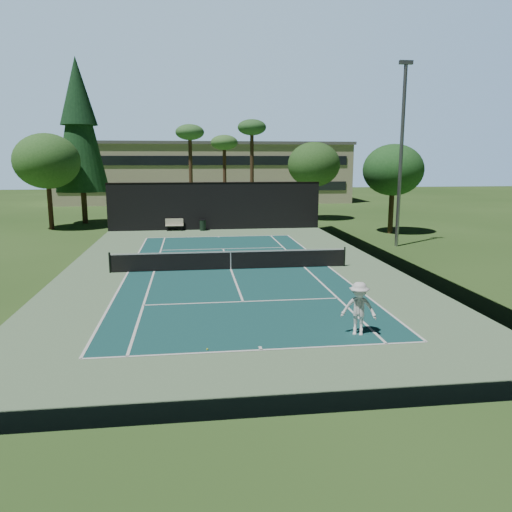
{
  "coord_description": "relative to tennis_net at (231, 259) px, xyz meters",
  "views": [
    {
      "loc": [
        -2.08,
        -26.54,
        5.88
      ],
      "look_at": [
        1.0,
        -3.0,
        1.3
      ],
      "focal_mm": 35.0,
      "sensor_mm": 36.0,
      "label": 1
    }
  ],
  "objects": [
    {
      "name": "court_surface",
      "position": [
        0.0,
        0.0,
        -0.55
      ],
      "size": [
        10.97,
        23.77,
        0.01
      ],
      "primitive_type": "cube",
      "color": "#174A4A",
      "rests_on": "ground"
    },
    {
      "name": "tennis_net",
      "position": [
        0.0,
        0.0,
        0.0
      ],
      "size": [
        12.9,
        0.1,
        1.1
      ],
      "color": "black",
      "rests_on": "ground"
    },
    {
      "name": "ground",
      "position": [
        0.0,
        0.0,
        -0.56
      ],
      "size": [
        160.0,
        160.0,
        0.0
      ],
      "primitive_type": "plane",
      "color": "#2E521E",
      "rests_on": "ground"
    },
    {
      "name": "palm_c",
      "position": [
        4.0,
        23.0,
        8.05
      ],
      "size": [
        2.8,
        2.8,
        9.77
      ],
      "color": "#452F1D",
      "rests_on": "ground"
    },
    {
      "name": "apron_slab",
      "position": [
        0.0,
        0.0,
        -0.55
      ],
      "size": [
        18.0,
        32.0,
        0.01
      ],
      "primitive_type": "cube",
      "color": "#668B61",
      "rests_on": "ground"
    },
    {
      "name": "court_lines",
      "position": [
        0.0,
        0.0,
        -0.54
      ],
      "size": [
        11.07,
        23.87,
        0.01
      ],
      "color": "white",
      "rests_on": "ground"
    },
    {
      "name": "tennis_ball_b",
      "position": [
        -2.69,
        0.64,
        -0.52
      ],
      "size": [
        0.07,
        0.07,
        0.07
      ],
      "primitive_type": "sphere",
      "color": "#BFD630",
      "rests_on": "ground"
    },
    {
      "name": "pine_tree",
      "position": [
        -12.0,
        22.0,
        9.0
      ],
      "size": [
        4.8,
        4.8,
        15.0
      ],
      "color": "#4C3720",
      "rests_on": "ground"
    },
    {
      "name": "tennis_ball_c",
      "position": [
        -1.23,
        2.67,
        -0.52
      ],
      "size": [
        0.07,
        0.07,
        0.07
      ],
      "primitive_type": "sphere",
      "color": "#C7E934",
      "rests_on": "ground"
    },
    {
      "name": "trash_bin",
      "position": [
        -1.11,
        15.49,
        -0.08
      ],
      "size": [
        0.56,
        0.56,
        0.95
      ],
      "color": "black",
      "rests_on": "ground"
    },
    {
      "name": "palm_a",
      "position": [
        -2.0,
        24.0,
        7.63
      ],
      "size": [
        2.8,
        2.8,
        9.32
      ],
      "color": "#48311F",
      "rests_on": "ground"
    },
    {
      "name": "campus_building",
      "position": [
        0.0,
        45.98,
        3.65
      ],
      "size": [
        40.5,
        12.5,
        8.3
      ],
      "color": "#B4AC8C",
      "rests_on": "ground"
    },
    {
      "name": "light_pole",
      "position": [
        12.0,
        6.0,
        5.9
      ],
      "size": [
        0.9,
        0.25,
        12.22
      ],
      "color": "gray",
      "rests_on": "ground"
    },
    {
      "name": "tennis_ball_d",
      "position": [
        -6.62,
        2.12,
        -0.53
      ],
      "size": [
        0.06,
        0.06,
        0.06
      ],
      "primitive_type": "sphere",
      "color": "#CCDD32",
      "rests_on": "ground"
    },
    {
      "name": "player",
      "position": [
        3.49,
        -10.88,
        0.37
      ],
      "size": [
        1.37,
        1.1,
        1.85
      ],
      "primitive_type": "imported",
      "rotation": [
        0.0,
        0.0,
        -0.4
      ],
      "color": "white",
      "rests_on": "ground"
    },
    {
      "name": "decid_tree_c",
      "position": [
        -14.0,
        18.0,
        5.21
      ],
      "size": [
        5.44,
        5.44,
        8.09
      ],
      "color": "#4A2D20",
      "rests_on": "ground"
    },
    {
      "name": "decid_tree_b",
      "position": [
        14.0,
        12.0,
        4.52
      ],
      "size": [
        4.8,
        4.8,
        7.14
      ],
      "color": "#4B3720",
      "rests_on": "ground"
    },
    {
      "name": "palm_b",
      "position": [
        1.5,
        26.0,
        6.8
      ],
      "size": [
        2.8,
        2.8,
        8.42
      ],
      "color": "#472E1E",
      "rests_on": "ground"
    },
    {
      "name": "park_bench",
      "position": [
        -3.49,
        15.77,
        -0.01
      ],
      "size": [
        1.5,
        0.45,
        1.02
      ],
      "color": "beige",
      "rests_on": "ground"
    },
    {
      "name": "fence",
      "position": [
        0.0,
        0.06,
        1.45
      ],
      "size": [
        18.04,
        32.05,
        4.03
      ],
      "color": "black",
      "rests_on": "ground"
    },
    {
      "name": "tennis_ball_a",
      "position": [
        -1.68,
        -11.66,
        -0.52
      ],
      "size": [
        0.07,
        0.07,
        0.07
      ],
      "primitive_type": "sphere",
      "color": "#B1CB2E",
      "rests_on": "ground"
    },
    {
      "name": "decid_tree_a",
      "position": [
        10.0,
        22.0,
        4.86
      ],
      "size": [
        5.12,
        5.12,
        7.62
      ],
      "color": "#402D1B",
      "rests_on": "ground"
    }
  ]
}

